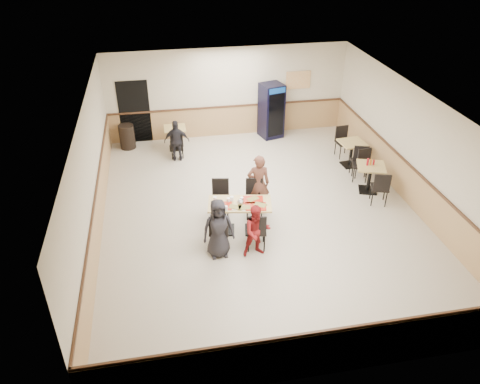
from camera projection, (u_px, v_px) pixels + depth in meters
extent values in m
plane|color=beige|center=(260.00, 213.00, 12.12)|extent=(10.00, 10.00, 0.00)
plane|color=silver|center=(263.00, 102.00, 10.55)|extent=(10.00, 10.00, 0.00)
plane|color=beige|center=(228.00, 93.00, 15.53)|extent=(8.00, 0.00, 8.00)
plane|color=beige|center=(334.00, 311.00, 7.14)|extent=(8.00, 0.00, 8.00)
plane|color=beige|center=(91.00, 176.00, 10.70)|extent=(0.00, 10.00, 10.00)
plane|color=beige|center=(414.00, 148.00, 11.96)|extent=(0.00, 10.00, 10.00)
cube|color=tan|center=(228.00, 121.00, 16.04)|extent=(7.98, 0.03, 1.00)
cube|color=tan|center=(406.00, 182.00, 12.48)|extent=(0.03, 9.98, 1.00)
cube|color=#472B19|center=(228.00, 106.00, 15.75)|extent=(7.98, 0.04, 0.06)
cube|color=black|center=(135.00, 112.00, 15.26)|extent=(1.00, 0.02, 2.10)
cube|color=orange|center=(298.00, 80.00, 15.72)|extent=(0.85, 0.02, 0.60)
cube|color=black|center=(225.00, 230.00, 11.43)|extent=(0.56, 0.56, 0.04)
cylinder|color=black|center=(224.00, 217.00, 11.23)|extent=(0.10, 0.10, 0.72)
cube|color=tan|center=(224.00, 204.00, 11.04)|extent=(0.87, 0.87, 0.04)
cube|color=black|center=(255.00, 230.00, 11.44)|extent=(0.56, 0.56, 0.04)
cylinder|color=black|center=(255.00, 217.00, 11.24)|extent=(0.10, 0.10, 0.72)
cube|color=tan|center=(255.00, 204.00, 11.05)|extent=(0.87, 0.87, 0.04)
imported|color=black|center=(218.00, 228.00, 10.30)|extent=(0.72, 0.49, 1.44)
imported|color=maroon|center=(257.00, 231.00, 10.34)|extent=(0.65, 0.53, 1.28)
imported|color=brown|center=(258.00, 184.00, 11.81)|extent=(0.62, 0.44, 1.59)
imported|color=black|center=(177.00, 141.00, 14.31)|extent=(0.80, 0.40, 1.31)
cube|color=#B21C0B|center=(222.00, 206.00, 10.92)|extent=(0.53, 0.43, 0.02)
cube|color=#B21C0B|center=(253.00, 200.00, 11.14)|extent=(0.53, 0.43, 0.02)
cube|color=#B21C0B|center=(256.00, 206.00, 10.89)|extent=(0.53, 0.43, 0.02)
cylinder|color=silver|center=(219.00, 206.00, 10.92)|extent=(0.25, 0.25, 0.01)
cube|color=#B29145|center=(219.00, 206.00, 10.91)|extent=(0.30, 0.23, 0.02)
cylinder|color=silver|center=(253.00, 199.00, 11.17)|extent=(0.25, 0.25, 0.01)
cube|color=#B29145|center=(253.00, 199.00, 11.16)|extent=(0.33, 0.28, 0.02)
cylinder|color=silver|center=(235.00, 207.00, 10.87)|extent=(0.25, 0.25, 0.01)
cube|color=#B29145|center=(235.00, 207.00, 10.86)|extent=(0.33, 0.28, 0.02)
cylinder|color=silver|center=(244.00, 208.00, 10.85)|extent=(0.25, 0.25, 0.01)
cube|color=#B29145|center=(244.00, 207.00, 10.84)|extent=(0.29, 0.21, 0.02)
cylinder|color=silver|center=(260.00, 205.00, 10.94)|extent=(0.25, 0.25, 0.01)
cube|color=#B29145|center=(260.00, 205.00, 10.94)|extent=(0.33, 0.31, 0.02)
cylinder|color=white|center=(226.00, 208.00, 10.75)|extent=(0.09, 0.09, 0.11)
cylinder|color=white|center=(228.00, 200.00, 11.05)|extent=(0.09, 0.09, 0.11)
cylinder|color=white|center=(215.00, 199.00, 11.09)|extent=(0.09, 0.09, 0.11)
cylinder|color=white|center=(217.00, 207.00, 10.77)|extent=(0.09, 0.09, 0.11)
cylinder|color=white|center=(232.00, 199.00, 11.10)|extent=(0.09, 0.09, 0.11)
cylinder|color=#AAAFBD|center=(242.00, 200.00, 11.05)|extent=(0.07, 0.07, 0.12)
ellipsoid|color=silver|center=(241.00, 202.00, 10.99)|extent=(0.16, 0.16, 0.11)
cube|color=black|center=(367.00, 190.00, 13.05)|extent=(0.60, 0.60, 0.04)
cylinder|color=black|center=(369.00, 178.00, 12.85)|extent=(0.09, 0.09, 0.72)
cube|color=tan|center=(371.00, 166.00, 12.66)|extent=(0.93, 0.93, 0.04)
cube|color=black|center=(349.00, 165.00, 14.34)|extent=(0.51, 0.51, 0.04)
cylinder|color=black|center=(351.00, 154.00, 14.14)|extent=(0.09, 0.09, 0.70)
cube|color=tan|center=(352.00, 143.00, 13.95)|extent=(0.79, 0.79, 0.04)
cylinder|color=#AB0C19|center=(368.00, 162.00, 12.62)|extent=(0.06, 0.06, 0.20)
cylinder|color=#C4681A|center=(371.00, 162.00, 12.64)|extent=(0.06, 0.06, 0.17)
cylinder|color=#AB0C19|center=(374.00, 162.00, 12.67)|extent=(0.05, 0.05, 0.14)
cube|color=black|center=(176.00, 148.00, 15.34)|extent=(0.44, 0.44, 0.04)
cylinder|color=black|center=(176.00, 138.00, 15.15)|extent=(0.09, 0.09, 0.67)
cube|color=tan|center=(175.00, 128.00, 14.97)|extent=(0.69, 0.69, 0.04)
cube|color=black|center=(271.00, 111.00, 15.72)|extent=(0.85, 0.83, 1.84)
cube|color=black|center=(276.00, 116.00, 15.47)|extent=(0.55, 0.16, 1.45)
cube|color=#0D3F93|center=(277.00, 91.00, 15.02)|extent=(0.57, 0.17, 0.17)
cylinder|color=black|center=(127.00, 137.00, 15.19)|extent=(0.50, 0.50, 0.79)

